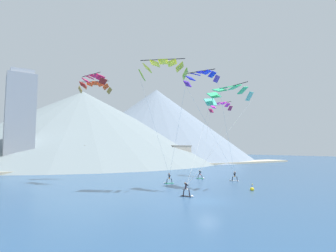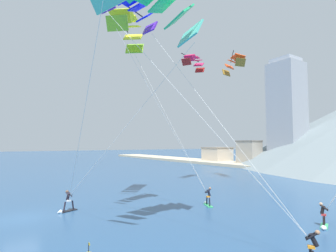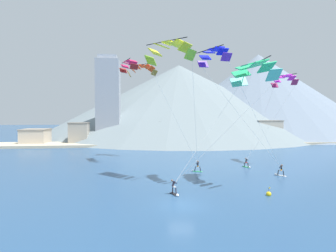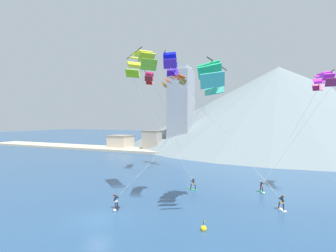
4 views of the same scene
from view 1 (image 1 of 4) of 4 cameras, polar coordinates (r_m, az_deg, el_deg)
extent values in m
plane|color=navy|center=(30.11, 8.62, -15.84)|extent=(400.00, 400.00, 0.00)
cube|color=#33B266|center=(51.71, 7.00, -11.26)|extent=(0.97, 1.50, 0.07)
cylinder|color=black|center=(51.85, 6.60, -10.82)|extent=(0.20, 0.26, 0.70)
cylinder|color=black|center=(51.50, 7.40, -10.85)|extent=(0.20, 0.26, 0.70)
cube|color=red|center=(51.64, 6.99, -10.41)|extent=(0.36, 0.32, 0.12)
cylinder|color=black|center=(51.56, 6.96, -10.06)|extent=(0.39, 0.32, 0.60)
cylinder|color=black|center=(51.68, 6.89, -9.86)|extent=(0.50, 0.27, 0.39)
cylinder|color=black|center=(51.58, 7.12, -9.87)|extent=(0.50, 0.27, 0.39)
cylinder|color=black|center=(51.79, 7.10, -9.88)|extent=(0.24, 0.49, 0.03)
sphere|color=tan|center=(51.44, 6.91, -9.64)|extent=(0.22, 0.22, 0.22)
cone|color=white|center=(51.34, 7.89, -11.22)|extent=(0.45, 0.42, 0.36)
cube|color=black|center=(32.53, 4.05, -15.00)|extent=(0.93, 1.50, 0.07)
cylinder|color=#231E28|center=(32.66, 3.43, -14.23)|extent=(0.21, 0.28, 0.76)
cylinder|color=#231E28|center=(32.26, 4.66, -14.34)|extent=(0.21, 0.28, 0.76)
cube|color=white|center=(32.40, 4.04, -13.56)|extent=(0.39, 0.34, 0.12)
cylinder|color=#231E28|center=(32.25, 3.93, -12.98)|extent=(0.51, 0.38, 0.65)
cylinder|color=#231E28|center=(32.37, 3.83, -12.63)|extent=(0.54, 0.28, 0.42)
cylinder|color=#231E28|center=(32.25, 4.21, -12.65)|extent=(0.54, 0.28, 0.42)
cylinder|color=black|center=(32.47, 4.19, -12.66)|extent=(0.22, 0.50, 0.03)
sphere|color=brown|center=(32.05, 3.76, -12.33)|extent=(0.23, 0.23, 0.23)
cone|color=white|center=(32.09, 5.43, -15.02)|extent=(0.44, 0.41, 0.36)
cube|color=#33B266|center=(44.34, 0.29, -12.34)|extent=(1.50, 0.98, 0.07)
cylinder|color=black|center=(44.37, 0.80, -11.82)|extent=(0.27, 0.21, 0.73)
cylinder|color=black|center=(44.22, -0.23, -11.84)|extent=(0.27, 0.21, 0.73)
cube|color=orange|center=(44.25, 0.29, -11.31)|extent=(0.34, 0.38, 0.12)
cylinder|color=black|center=(44.28, 0.27, -10.87)|extent=(0.35, 0.42, 0.62)
cylinder|color=black|center=(44.19, 0.45, -10.66)|extent=(0.29, 0.52, 0.40)
cylinder|color=black|center=(44.14, 0.14, -10.66)|extent=(0.29, 0.52, 0.40)
cylinder|color=black|center=(43.99, 0.34, -10.72)|extent=(0.49, 0.24, 0.03)
sphere|color=#9E7051|center=(44.35, 0.24, -10.35)|extent=(0.22, 0.22, 0.22)
cone|color=white|center=(44.18, -0.85, -12.28)|extent=(0.42, 0.45, 0.36)
cube|color=white|center=(48.93, 14.33, -11.50)|extent=(1.19, 1.43, 0.07)
cylinder|color=black|center=(48.84, 14.79, -11.03)|extent=(0.24, 0.27, 0.73)
cylinder|color=black|center=(48.94, 13.85, -11.04)|extent=(0.24, 0.27, 0.73)
cube|color=orange|center=(48.85, 14.31, -10.58)|extent=(0.38, 0.36, 0.12)
cylinder|color=black|center=(48.93, 14.32, -10.18)|extent=(0.49, 0.43, 0.62)
cylinder|color=black|center=(48.80, 14.44, -9.98)|extent=(0.47, 0.37, 0.40)
cylinder|color=black|center=(48.83, 14.16, -9.99)|extent=(0.47, 0.37, 0.40)
cylinder|color=black|center=(48.64, 14.28, -10.04)|extent=(0.33, 0.44, 0.03)
sphere|color=#9E7051|center=(49.06, 14.33, -9.73)|extent=(0.22, 0.22, 0.22)
cone|color=white|center=(49.03, 13.30, -11.43)|extent=(0.47, 0.45, 0.36)
cube|color=#962152|center=(59.45, 9.35, 3.32)|extent=(1.33, 0.77, 0.99)
cube|color=#EA29D8|center=(59.16, 9.81, 4.11)|extent=(1.38, 1.03, 0.82)
cube|color=#EA29D8|center=(58.74, 10.46, 4.67)|extent=(1.40, 1.20, 0.55)
cube|color=#EA29D8|center=(58.24, 11.24, 4.94)|extent=(1.41, 1.25, 0.21)
cube|color=#EA29D8|center=(57.70, 12.06, 4.87)|extent=(1.40, 1.25, 0.55)
cube|color=#EA29D8|center=(57.21, 12.80, 4.47)|extent=(1.37, 1.14, 0.82)
cube|color=#962152|center=(56.81, 13.38, 3.78)|extent=(1.32, 0.91, 0.99)
cylinder|color=black|center=(58.70, 11.54, 4.91)|extent=(0.75, 5.00, 0.10)
cylinder|color=silver|center=(55.31, 8.23, -3.06)|extent=(6.61, 4.01, 12.54)
cylinder|color=silver|center=(53.78, 10.51, -2.97)|extent=(7.65, 1.23, 12.54)
cube|color=#4CC4AE|center=(43.13, 9.22, 5.18)|extent=(2.31, 0.82, 1.54)
cube|color=#27C876|center=(42.62, 10.00, 6.64)|extent=(2.37, 1.25, 1.41)
cube|color=#27C876|center=(42.00, 11.20, 7.71)|extent=(2.39, 1.60, 1.11)
cube|color=#27C876|center=(41.34, 12.72, 8.25)|extent=(2.38, 1.83, 0.69)
cube|color=#27C876|center=(40.72, 14.38, 8.18)|extent=(2.32, 1.96, 1.11)
cube|color=#27C876|center=(40.20, 15.99, 7.47)|extent=(2.24, 1.93, 1.41)
cube|color=#4CC4AE|center=(39.86, 17.34, 6.19)|extent=(2.14, 1.74, 1.54)
cylinder|color=black|center=(42.19, 13.36, 8.35)|extent=(0.39, 6.97, 0.10)
cylinder|color=silver|center=(37.45, 6.97, -2.92)|extent=(9.40, 5.92, 11.36)
cylinder|color=silver|center=(35.42, 11.78, -2.73)|extent=(11.03, 1.29, 11.36)
cube|color=#87C729|center=(37.46, 3.76, 11.25)|extent=(1.80, 1.90, 1.24)
cube|color=yellow|center=(37.81, 2.57, 12.68)|extent=(2.06, 2.13, 0.99)
cube|color=yellow|center=(38.11, 0.91, 13.57)|extent=(2.22, 2.28, 0.61)
cube|color=yellow|center=(38.32, -1.00, 13.83)|extent=(2.25, 2.32, 0.15)
cube|color=yellow|center=(38.41, -2.88, 13.43)|extent=(2.20, 2.29, 0.61)
cube|color=yellow|center=(38.38, -4.51, 12.42)|extent=(2.03, 2.16, 0.99)
cube|color=#87C729|center=(38.23, -5.68, 10.93)|extent=(1.76, 1.93, 1.24)
cylinder|color=black|center=(37.51, -1.17, 14.27)|extent=(4.79, 4.24, 0.10)
cylinder|color=silver|center=(39.94, 2.08, -1.05)|extent=(2.50, 7.94, 14.28)
cylinder|color=silver|center=(40.32, -2.62, -1.08)|extent=(7.54, 3.64, 14.28)
cube|color=#5321B4|center=(37.94, 10.53, 10.04)|extent=(1.43, 1.13, 0.98)
cube|color=#1219EE|center=(38.33, 9.61, 11.00)|extent=(1.52, 1.32, 0.83)
cube|color=#1219EE|center=(38.78, 8.45, 11.52)|extent=(1.58, 1.41, 0.57)
cube|color=#1219EE|center=(39.23, 7.18, 11.56)|extent=(1.60, 1.40, 0.24)
cube|color=#1219EE|center=(39.64, 5.98, 11.13)|extent=(1.59, 1.34, 0.57)
cube|color=#1219EE|center=(39.95, 4.96, 10.28)|extent=(1.56, 1.18, 0.83)
cube|color=#5321B4|center=(40.13, 4.25, 9.13)|extent=(1.49, 0.93, 0.98)
cylinder|color=black|center=(38.71, 6.75, 11.70)|extent=(2.22, 4.50, 0.10)
cylinder|color=silver|center=(42.58, 12.78, -1.54)|extent=(10.21, 6.51, 13.77)
cylinder|color=silver|center=(43.66, 9.64, -1.68)|extent=(12.00, 1.63, 13.77)
cube|color=olive|center=(52.87, -12.65, 7.51)|extent=(1.45, 1.31, 1.25)
cube|color=#EF4815|center=(53.36, -13.38, 8.30)|extent=(1.62, 1.47, 1.14)
cube|color=#EF4815|center=(53.73, -14.38, 8.80)|extent=(1.66, 1.59, 0.88)
cube|color=#EF4815|center=(53.95, -15.53, 8.97)|extent=(1.59, 1.67, 0.52)
cube|color=#EF4815|center=(53.99, -16.70, 8.79)|extent=(1.44, 1.68, 0.88)
cube|color=#EF4815|center=(53.85, -17.76, 8.28)|extent=(1.18, 1.63, 1.14)
cube|color=olive|center=(53.55, -18.58, 7.50)|extent=(0.85, 1.55, 1.25)
cylinder|color=black|center=(53.45, -15.60, 9.31)|extent=(4.20, 3.95, 0.10)
cube|color=maroon|center=(45.51, -13.99, 9.45)|extent=(1.54, 1.05, 0.96)
cube|color=#E7205A|center=(46.16, -14.47, 10.12)|extent=(1.61, 1.26, 0.81)
cube|color=#E7205A|center=(46.86, -15.14, 10.45)|extent=(1.64, 1.41, 0.58)
cube|color=#E7205A|center=(47.53, -15.91, 10.43)|extent=(1.65, 1.47, 0.28)
cube|color=#E7205A|center=(48.12, -16.71, 10.08)|extent=(1.62, 1.49, 0.58)
cube|color=#E7205A|center=(48.55, -17.44, 9.43)|extent=(1.55, 1.43, 0.81)
cube|color=maroon|center=(48.79, -18.03, 8.56)|extent=(1.45, 1.28, 0.96)
cylinder|color=black|center=(47.15, -16.45, 10.67)|extent=(1.73, 4.64, 0.10)
sphere|color=yellow|center=(38.74, 17.82, -12.99)|extent=(0.56, 0.56, 0.56)
cylinder|color=black|center=(38.67, 17.80, -12.26)|extent=(0.04, 0.04, 0.44)
cube|color=yellow|center=(38.72, 17.88, -11.98)|extent=(0.18, 0.01, 0.12)
cube|color=beige|center=(75.36, -18.84, -8.82)|extent=(180.00, 10.00, 0.70)
cube|color=beige|center=(78.98, -15.82, -6.63)|extent=(6.98, 4.14, 6.43)
cube|color=gray|center=(78.95, -15.77, -4.19)|extent=(7.26, 4.30, 0.30)
cube|color=silver|center=(88.64, -0.82, -7.45)|extent=(9.96, 6.98, 3.88)
cube|color=#99958B|center=(88.58, -0.82, -6.10)|extent=(10.36, 7.26, 0.30)
cube|color=#B7AD9E|center=(94.70, 2.45, -6.45)|extent=(8.00, 4.10, 6.66)
cube|color=gray|center=(94.68, 2.44, -4.34)|extent=(8.32, 4.27, 0.30)
cube|color=#999EA8|center=(79.95, -29.60, 0.70)|extent=(7.00, 7.00, 25.50)
cube|color=#A8ADB9|center=(82.21, -29.19, 10.01)|extent=(5.60, 5.60, 1.20)
cone|color=gray|center=(123.87, -18.17, -0.06)|extent=(120.97, 120.97, 31.73)
cone|color=slate|center=(136.92, -2.59, 0.34)|extent=(98.83, 98.83, 36.97)
camera|label=2|loc=(47.38, 31.31, -4.32)|focal=28.00mm
camera|label=3|loc=(16.77, 66.82, 9.42)|focal=28.00mm
camera|label=4|loc=(36.87, 53.10, 3.35)|focal=28.00mm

